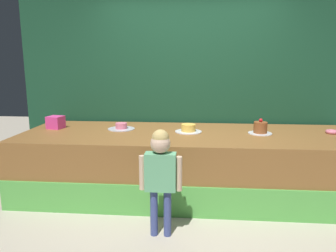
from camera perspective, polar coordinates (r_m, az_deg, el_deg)
name	(u,v)px	position (r m, az deg, el deg)	size (l,w,h in m)	color
ground_plane	(186,217)	(3.48, 3.24, -16.06)	(12.00, 12.00, 0.00)	#BCB29E
stage_platform	(188,163)	(3.95, 3.60, -6.70)	(4.06, 1.36, 0.76)	brown
curtain_backdrop	(190,70)	(4.54, 4.01, 10.08)	(4.83, 0.08, 3.01)	#19472D
child_figure	(161,168)	(2.89, -1.36, -7.65)	(0.39, 0.18, 1.02)	#3F4C8C
pink_box	(56,122)	(4.36, -19.57, 0.63)	(0.18, 0.18, 0.16)	#F0409A
donut	(332,132)	(4.29, 27.39, -0.93)	(0.14, 0.14, 0.04)	pink
cake_left	(121,127)	(4.10, -8.41, -0.19)	(0.34, 0.34, 0.08)	silver
cake_center	(188,129)	(3.90, 3.69, -0.50)	(0.33, 0.33, 0.10)	silver
cake_right	(260,128)	(3.96, 16.28, -0.42)	(0.28, 0.28, 0.19)	silver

